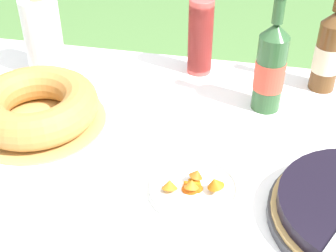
{
  "coord_description": "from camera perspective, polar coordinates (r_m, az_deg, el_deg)",
  "views": [
    {
      "loc": [
        0.19,
        -0.75,
        1.46
      ],
      "look_at": [
        0.01,
        0.12,
        0.81
      ],
      "focal_mm": 50.0,
      "sensor_mm": 36.0,
      "label": 1
    }
  ],
  "objects": [
    {
      "name": "garden_table",
      "position": [
        1.09,
        -1.78,
        -8.74
      ],
      "size": [
        1.84,
        1.15,
        0.75
      ],
      "color": "brown",
      "rests_on": "ground_plane"
    },
    {
      "name": "tablecloth",
      "position": [
        1.06,
        -1.83,
        -6.86
      ],
      "size": [
        1.85,
        1.16,
        0.1
      ],
      "color": "white",
      "rests_on": "garden_table"
    },
    {
      "name": "bundt_cake",
      "position": [
        1.23,
        -15.85,
        2.3
      ],
      "size": [
        0.35,
        0.35,
        0.1
      ],
      "color": "tan",
      "rests_on": "tablecloth"
    },
    {
      "name": "cup_stack",
      "position": [
        1.39,
        3.97,
        10.77
      ],
      "size": [
        0.07,
        0.07,
        0.23
      ],
      "color": "#E04C47",
      "rests_on": "tablecloth"
    },
    {
      "name": "cider_bottle_green",
      "position": [
        1.23,
        12.38,
        7.0
      ],
      "size": [
        0.08,
        0.08,
        0.32
      ],
      "color": "#2D562D",
      "rests_on": "tablecloth"
    },
    {
      "name": "cider_bottle_amber",
      "position": [
        1.37,
        18.99,
        8.65
      ],
      "size": [
        0.07,
        0.07,
        0.31
      ],
      "color": "brown",
      "rests_on": "tablecloth"
    },
    {
      "name": "snack_plate_right",
      "position": [
        1.01,
        3.18,
        -7.46
      ],
      "size": [
        0.2,
        0.2,
        0.05
      ],
      "color": "white",
      "rests_on": "tablecloth"
    },
    {
      "name": "paper_towel_roll",
      "position": [
        1.44,
        -14.99,
        10.52
      ],
      "size": [
        0.11,
        0.11,
        0.23
      ],
      "color": "white",
      "rests_on": "tablecloth"
    }
  ]
}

